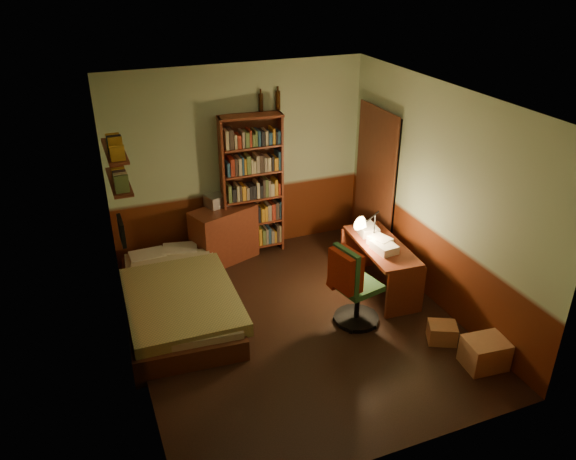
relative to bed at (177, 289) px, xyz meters
name	(u,v)px	position (x,y,z in m)	size (l,w,h in m)	color
floor	(296,325)	(1.19, -0.75, -0.33)	(3.50, 4.00, 0.02)	black
ceiling	(298,98)	(1.19, -0.75, 2.29)	(3.50, 4.00, 0.02)	silver
wall_back	(239,162)	(1.19, 1.26, 0.98)	(3.50, 0.02, 2.60)	#A1B994
wall_left	(124,254)	(-0.57, -0.75, 0.98)	(0.02, 4.00, 2.60)	#A1B994
wall_right	(438,198)	(2.95, -0.75, 0.98)	(0.02, 4.00, 2.60)	#A1B994
wall_front	(400,333)	(1.19, -2.76, 0.98)	(3.50, 0.02, 2.60)	#A1B994
doorway	(376,183)	(2.91, 0.55, 0.68)	(0.06, 0.90, 2.00)	black
door_trim	(374,183)	(2.88, 0.55, 0.68)	(0.02, 0.98, 2.08)	#462214
bed	(177,289)	(0.00, 0.00, 0.00)	(1.15, 2.16, 0.64)	olive
dresser	(224,234)	(0.86, 1.02, 0.06)	(0.86, 0.43, 0.77)	maroon
mini_stereo	(217,200)	(0.83, 1.14, 0.53)	(0.30, 0.23, 0.16)	#B2B2B7
bookshelf	(252,187)	(1.31, 1.10, 0.66)	(0.84, 0.26, 1.97)	maroon
bottle_left	(261,103)	(1.49, 1.21, 1.76)	(0.06, 0.06, 0.23)	black
bottle_right	(278,100)	(1.73, 1.21, 1.77)	(0.07, 0.07, 0.25)	black
desk	(380,267)	(2.44, -0.45, 0.00)	(0.50, 1.21, 0.65)	maroon
paper_stack	(380,241)	(2.40, -0.46, 0.38)	(0.19, 0.27, 0.11)	silver
desk_lamp	(375,216)	(2.39, -0.33, 0.66)	(0.20, 0.20, 0.67)	black
office_chair	(358,285)	(1.87, -0.93, 0.17)	(0.49, 0.43, 0.97)	#2D6032
red_jacket	(337,223)	(1.68, -0.72, 0.88)	(0.20, 0.38, 0.44)	#A12610
wall_shelf_lower	(119,181)	(-0.45, 0.35, 1.28)	(0.20, 0.90, 0.03)	maroon
wall_shelf_upper	(115,151)	(-0.45, 0.35, 1.63)	(0.20, 0.90, 0.03)	maroon
framed_picture	(122,231)	(-0.53, -0.15, 0.93)	(0.04, 0.32, 0.26)	black
cardboard_box_a	(485,353)	(2.72, -2.11, -0.16)	(0.42, 0.34, 0.31)	#A67048
cardboard_box_b	(442,333)	(2.56, -1.61, -0.21)	(0.30, 0.25, 0.21)	#A67048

